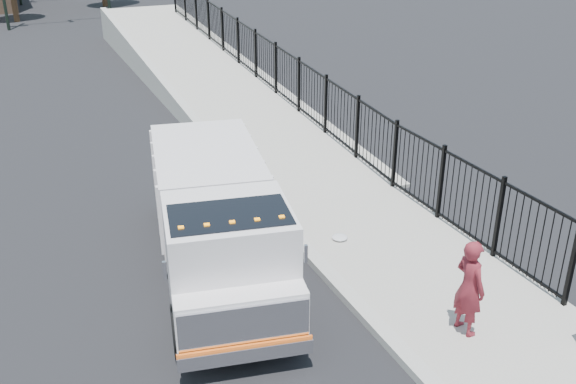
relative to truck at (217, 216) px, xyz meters
name	(u,v)px	position (x,y,z in m)	size (l,w,h in m)	color
ground	(347,298)	(2.00, -1.89, -1.33)	(120.00, 120.00, 0.00)	black
sidewalk	(495,328)	(3.92, -3.89, -1.27)	(3.55, 12.00, 0.12)	#9E998E
curb	(404,356)	(2.00, -3.89, -1.25)	(0.30, 12.00, 0.16)	#ADAAA3
ramp	(207,86)	(4.12, 14.11, -1.33)	(3.95, 24.00, 1.70)	#9E998E
iron_fence	(276,85)	(5.55, 10.11, -0.43)	(0.10, 28.00, 1.80)	black
truck	(217,216)	(0.00, 0.00, 0.00)	(3.44, 7.21, 2.37)	black
worker	(469,287)	(3.32, -3.75, -0.32)	(0.65, 0.43, 1.80)	maroon
debris	(340,237)	(2.88, 0.10, -1.17)	(0.36, 0.36, 0.09)	silver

